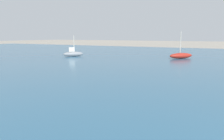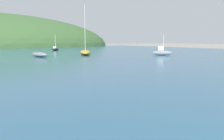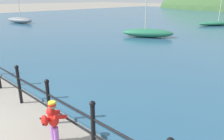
{
  "view_description": "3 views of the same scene",
  "coord_description": "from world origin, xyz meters",
  "px_view_note": "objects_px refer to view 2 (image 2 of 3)",
  "views": [
    {
      "loc": [
        -4.8,
        3.04,
        2.48
      ],
      "look_at": [
        2.85,
        7.21,
        1.1
      ],
      "focal_mm": 35.0,
      "sensor_mm": 36.0,
      "label": 1
    },
    {
      "loc": [
        -3.14,
        0.94,
        1.81
      ],
      "look_at": [
        0.51,
        6.69,
        0.88
      ],
      "focal_mm": 35.0,
      "sensor_mm": 36.0,
      "label": 2
    },
    {
      "loc": [
        5.54,
        -0.94,
        3.07
      ],
      "look_at": [
        1.14,
        3.68,
        0.93
      ],
      "focal_mm": 35.0,
      "sensor_mm": 36.0,
      "label": 3
    }
  ],
  "objects_px": {
    "boat_white_sailboat": "(40,54)",
    "boat_nearest_quay": "(55,49)",
    "boat_green_fishing": "(162,52)",
    "boat_far_right": "(85,52)"
  },
  "relations": [
    {
      "from": "boat_white_sailboat",
      "to": "boat_nearest_quay",
      "type": "xyz_separation_m",
      "value": [
        5.93,
        13.16,
        0.0
      ]
    },
    {
      "from": "boat_green_fishing",
      "to": "boat_nearest_quay",
      "type": "relative_size",
      "value": 0.82
    },
    {
      "from": "boat_nearest_quay",
      "to": "boat_white_sailboat",
      "type": "bearing_deg",
      "value": -114.24
    },
    {
      "from": "boat_green_fishing",
      "to": "boat_far_right",
      "type": "bearing_deg",
      "value": 138.57
    },
    {
      "from": "boat_far_right",
      "to": "boat_green_fishing",
      "type": "bearing_deg",
      "value": -41.43
    },
    {
      "from": "boat_white_sailboat",
      "to": "boat_nearest_quay",
      "type": "bearing_deg",
      "value": 65.76
    },
    {
      "from": "boat_nearest_quay",
      "to": "boat_far_right",
      "type": "bearing_deg",
      "value": -91.37
    },
    {
      "from": "boat_green_fishing",
      "to": "boat_nearest_quay",
      "type": "distance_m",
      "value": 19.53
    },
    {
      "from": "boat_white_sailboat",
      "to": "boat_nearest_quay",
      "type": "distance_m",
      "value": 14.44
    },
    {
      "from": "boat_far_right",
      "to": "boat_green_fishing",
      "type": "relative_size",
      "value": 2.44
    }
  ]
}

